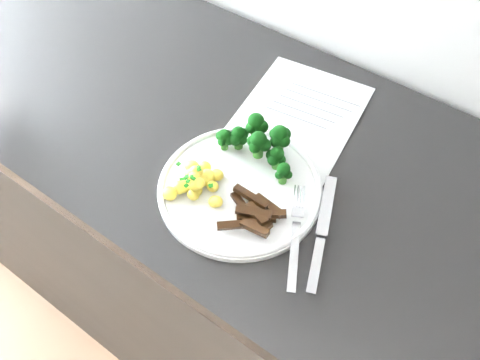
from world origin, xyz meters
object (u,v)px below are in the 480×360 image
object	(u,v)px
potatoes	(197,182)
beef_strips	(255,214)
fork	(295,240)
counter	(280,288)
knife	(319,246)
broccoli	(260,141)
recipe_paper	(295,119)
plate	(240,188)

from	to	relation	value
potatoes	beef_strips	bearing A→B (deg)	3.37
beef_strips	fork	bearing A→B (deg)	-1.71
counter	knife	world-z (taller)	knife
fork	knife	bearing A→B (deg)	28.87
counter	broccoli	size ratio (longest dim) A/B	15.29
recipe_paper	knife	xyz separation A→B (m)	(0.19, -0.22, 0.01)
fork	counter	bearing A→B (deg)	121.24
counter	plate	distance (m)	0.49
recipe_paper	knife	bearing A→B (deg)	-50.34
fork	broccoli	bearing A→B (deg)	141.76
counter	recipe_paper	world-z (taller)	recipe_paper
recipe_paper	counter	bearing A→B (deg)	-57.18
recipe_paper	knife	distance (m)	0.29
fork	beef_strips	bearing A→B (deg)	178.29
counter	broccoli	bearing A→B (deg)	-166.57
recipe_paper	broccoli	xyz separation A→B (m)	(0.00, -0.12, 0.05)
beef_strips	fork	xyz separation A→B (m)	(0.08, -0.00, -0.00)
counter	fork	distance (m)	0.51
broccoli	knife	xyz separation A→B (m)	(0.19, -0.10, -0.04)
plate	broccoli	size ratio (longest dim) A/B	1.75
counter	knife	xyz separation A→B (m)	(0.12, -0.12, 0.48)
recipe_paper	knife	size ratio (longest dim) A/B	1.57
potatoes	beef_strips	world-z (taller)	potatoes
broccoli	beef_strips	size ratio (longest dim) A/B	1.55
plate	fork	world-z (taller)	fork
recipe_paper	plate	distance (m)	0.21
beef_strips	fork	distance (m)	0.08
potatoes	fork	world-z (taller)	potatoes
broccoli	fork	world-z (taller)	broccoli
knife	fork	bearing A→B (deg)	-151.13
plate	fork	size ratio (longest dim) A/B	1.55
plate	beef_strips	bearing A→B (deg)	-32.02
plate	potatoes	xyz separation A→B (m)	(-0.06, -0.04, 0.02)
plate	beef_strips	distance (m)	0.07
broccoli	beef_strips	world-z (taller)	broccoli
counter	fork	xyz separation A→B (m)	(0.08, -0.14, 0.49)
counter	knife	distance (m)	0.51
recipe_paper	plate	size ratio (longest dim) A/B	1.19
counter	recipe_paper	xyz separation A→B (m)	(-0.07, 0.11, 0.47)
plate	potatoes	size ratio (longest dim) A/B	2.72
recipe_paper	beef_strips	xyz separation A→B (m)	(0.07, -0.24, 0.02)
counter	plate	world-z (taller)	plate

